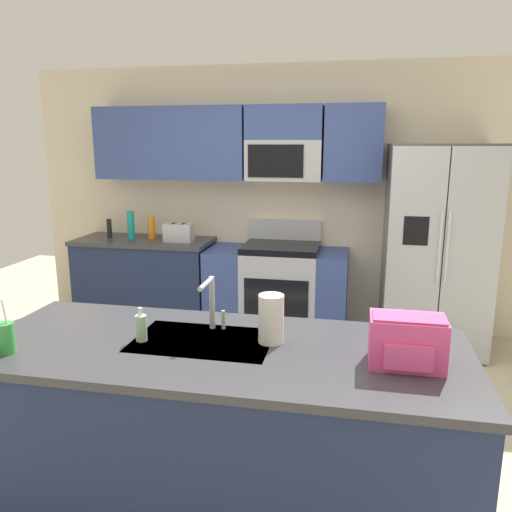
% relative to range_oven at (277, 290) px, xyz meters
% --- Properties ---
extents(ground_plane, '(9.00, 9.00, 0.00)m').
position_rel_range_oven_xyz_m(ground_plane, '(-0.00, -1.80, -0.44)').
color(ground_plane, beige).
rests_on(ground_plane, ground).
extents(kitchen_wall_unit, '(5.20, 0.43, 2.60)m').
position_rel_range_oven_xyz_m(kitchen_wall_unit, '(-0.15, 0.28, 1.03)').
color(kitchen_wall_unit, beige).
rests_on(kitchen_wall_unit, ground).
extents(back_counter, '(1.38, 0.63, 0.90)m').
position_rel_range_oven_xyz_m(back_counter, '(-1.38, -0.00, 0.01)').
color(back_counter, '#1E2A4D').
rests_on(back_counter, ground).
extents(range_oven, '(1.36, 0.61, 1.10)m').
position_rel_range_oven_xyz_m(range_oven, '(0.00, 0.00, 0.00)').
color(range_oven, '#B7BABF').
rests_on(range_oven, ground).
extents(refrigerator, '(0.90, 0.76, 1.85)m').
position_rel_range_oven_xyz_m(refrigerator, '(1.45, -0.07, 0.48)').
color(refrigerator, '#4C4F54').
rests_on(refrigerator, ground).
extents(island_counter, '(2.37, 0.94, 0.90)m').
position_rel_range_oven_xyz_m(island_counter, '(0.12, -2.51, 0.01)').
color(island_counter, '#1E2A4D').
rests_on(island_counter, ground).
extents(toaster, '(0.28, 0.16, 0.18)m').
position_rel_range_oven_xyz_m(toaster, '(-0.98, -0.05, 0.55)').
color(toaster, '#B7BABF').
rests_on(toaster, back_counter).
extents(pepper_mill, '(0.05, 0.05, 0.19)m').
position_rel_range_oven_xyz_m(pepper_mill, '(-1.75, -0.00, 0.55)').
color(pepper_mill, black).
rests_on(pepper_mill, back_counter).
extents(bottle_orange, '(0.08, 0.08, 0.22)m').
position_rel_range_oven_xyz_m(bottle_orange, '(-1.30, 0.03, 0.57)').
color(bottle_orange, orange).
rests_on(bottle_orange, back_counter).
extents(bottle_teal, '(0.07, 0.07, 0.29)m').
position_rel_range_oven_xyz_m(bottle_teal, '(-1.49, -0.04, 0.60)').
color(bottle_teal, teal).
rests_on(bottle_teal, back_counter).
extents(sink_faucet, '(0.08, 0.21, 0.28)m').
position_rel_range_oven_xyz_m(sink_faucet, '(0.02, -2.32, 0.62)').
color(sink_faucet, '#B7BABF').
rests_on(sink_faucet, island_counter).
extents(drink_cup_green, '(0.08, 0.08, 0.26)m').
position_rel_range_oven_xyz_m(drink_cup_green, '(-0.83, -2.78, 0.53)').
color(drink_cup_green, green).
rests_on(drink_cup_green, island_counter).
extents(soap_dispenser, '(0.06, 0.06, 0.17)m').
position_rel_range_oven_xyz_m(soap_dispenser, '(-0.28, -2.52, 0.53)').
color(soap_dispenser, '#A5D8B2').
rests_on(soap_dispenser, island_counter).
extents(paper_towel_roll, '(0.12, 0.12, 0.24)m').
position_rel_range_oven_xyz_m(paper_towel_roll, '(0.35, -2.41, 0.58)').
color(paper_towel_roll, white).
rests_on(paper_towel_roll, island_counter).
extents(backpack, '(0.32, 0.22, 0.23)m').
position_rel_range_oven_xyz_m(backpack, '(0.97, -2.56, 0.57)').
color(backpack, '#EA4C93').
rests_on(backpack, island_counter).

